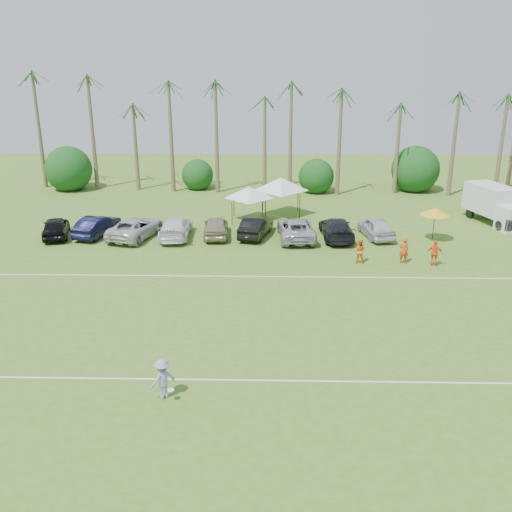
{
  "coord_description": "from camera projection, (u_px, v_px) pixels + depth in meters",
  "views": [
    {
      "loc": [
        1.29,
        -19.05,
        13.1
      ],
      "look_at": [
        0.55,
        13.32,
        1.6
      ],
      "focal_mm": 40.0,
      "sensor_mm": 36.0,
      "label": 1
    }
  ],
  "objects": [
    {
      "name": "palm_tree_9",
      "position": [
        442.0,
        106.0,
        54.98
      ],
      "size": [
        2.4,
        2.4,
        9.9
      ],
      "color": "brown",
      "rests_on": "ground"
    },
    {
      "name": "canopy_tent_right",
      "position": [
        281.0,
        178.0,
        47.87
      ],
      "size": [
        4.74,
        4.74,
        3.84
      ],
      "color": "black",
      "rests_on": "ground"
    },
    {
      "name": "palm_tree_1",
      "position": [
        83.0,
        105.0,
        55.73
      ],
      "size": [
        2.4,
        2.4,
        9.9
      ],
      "color": "brown",
      "rests_on": "ground"
    },
    {
      "name": "parked_car_3",
      "position": [
        176.0,
        227.0,
        42.93
      ],
      "size": [
        2.3,
        5.37,
        1.54
      ],
      "primitive_type": "imported",
      "rotation": [
        0.0,
        0.0,
        3.17
      ],
      "color": "white",
      "rests_on": "ground"
    },
    {
      "name": "parked_car_1",
      "position": [
        97.0,
        226.0,
        43.33
      ],
      "size": [
        2.8,
        4.95,
        1.54
      ],
      "primitive_type": "imported",
      "rotation": [
        0.0,
        0.0,
        2.88
      ],
      "color": "black",
      "rests_on": "ground"
    },
    {
      "name": "palm_tree_8",
      "position": [
        390.0,
        115.0,
        55.38
      ],
      "size": [
        2.4,
        2.4,
        8.9
      ],
      "color": "brown",
      "rests_on": "ground"
    },
    {
      "name": "palm_tree_3",
      "position": [
        173.0,
        87.0,
        54.97
      ],
      "size": [
        2.4,
        2.4,
        11.9
      ],
      "color": "brown",
      "rests_on": "ground"
    },
    {
      "name": "palm_tree_5",
      "position": [
        256.0,
        106.0,
        55.37
      ],
      "size": [
        2.4,
        2.4,
        9.9
      ],
      "color": "brown",
      "rests_on": "ground"
    },
    {
      "name": "sideline_player_b",
      "position": [
        359.0,
        251.0,
        37.69
      ],
      "size": [
        0.92,
        0.79,
        1.62
      ],
      "primitive_type": "imported",
      "rotation": [
        0.0,
        0.0,
        2.89
      ],
      "color": "orange",
      "rests_on": "ground"
    },
    {
      "name": "palm_tree_2",
      "position": [
        133.0,
        96.0,
        55.34
      ],
      "size": [
        2.4,
        2.4,
        10.9
      ],
      "color": "brown",
      "rests_on": "ground"
    },
    {
      "name": "sideline_player_c",
      "position": [
        435.0,
        253.0,
        37.06
      ],
      "size": [
        1.09,
        0.69,
        1.73
      ],
      "primitive_type": "imported",
      "rotation": [
        0.0,
        0.0,
        2.86
      ],
      "color": "#FF5F1C",
      "rests_on": "ground"
    },
    {
      "name": "bush_tree_2",
      "position": [
        315.0,
        171.0,
        58.37
      ],
      "size": [
        4.0,
        4.0,
        4.0
      ],
      "color": "brown",
      "rests_on": "ground"
    },
    {
      "name": "field_lines",
      "position": [
        243.0,
        318.0,
        29.9
      ],
      "size": [
        80.0,
        12.1,
        0.01
      ],
      "color": "white",
      "rests_on": "ground"
    },
    {
      "name": "parked_car_0",
      "position": [
        56.0,
        227.0,
        43.0
      ],
      "size": [
        2.92,
        4.84,
        1.54
      ],
      "primitive_type": "imported",
      "rotation": [
        0.0,
        0.0,
        3.4
      ],
      "color": "black",
      "rests_on": "ground"
    },
    {
      "name": "palm_tree_6",
      "position": [
        298.0,
        97.0,
        54.99
      ],
      "size": [
        2.4,
        2.4,
        10.9
      ],
      "color": "brown",
      "rests_on": "ground"
    },
    {
      "name": "palm_tree_4",
      "position": [
        215.0,
        115.0,
        55.75
      ],
      "size": [
        2.4,
        2.4,
        8.9
      ],
      "color": "brown",
      "rests_on": "ground"
    },
    {
      "name": "sideline_player_a",
      "position": [
        404.0,
        250.0,
        37.55
      ],
      "size": [
        0.68,
        0.47,
        1.78
      ],
      "primitive_type": "imported",
      "rotation": [
        0.0,
        0.0,
        3.21
      ],
      "color": "#D04F17",
      "rests_on": "ground"
    },
    {
      "name": "parked_car_7",
      "position": [
        336.0,
        228.0,
        42.66
      ],
      "size": [
        2.4,
        5.41,
        1.54
      ],
      "primitive_type": "imported",
      "rotation": [
        0.0,
        0.0,
        3.19
      ],
      "color": "black",
      "rests_on": "ground"
    },
    {
      "name": "bush_tree_3",
      "position": [
        413.0,
        171.0,
        58.16
      ],
      "size": [
        4.0,
        4.0,
        4.0
      ],
      "color": "brown",
      "rests_on": "ground"
    },
    {
      "name": "frisbee_player",
      "position": [
        162.0,
        379.0,
        22.74
      ],
      "size": [
        1.27,
        1.19,
        1.72
      ],
      "rotation": [
        0.0,
        0.0,
        3.81
      ],
      "color": "#8B86BE",
      "rests_on": "ground"
    },
    {
      "name": "ground",
      "position": [
        234.0,
        408.0,
        22.37
      ],
      "size": [
        120.0,
        120.0,
        0.0
      ],
      "primitive_type": "plane",
      "color": "#466B20",
      "rests_on": "ground"
    },
    {
      "name": "canopy_tent_left",
      "position": [
        249.0,
        187.0,
        46.49
      ],
      "size": [
        4.15,
        4.15,
        3.36
      ],
      "color": "black",
      "rests_on": "ground"
    },
    {
      "name": "box_truck",
      "position": [
        495.0,
        204.0,
        46.25
      ],
      "size": [
        3.79,
        6.2,
        3.0
      ],
      "rotation": [
        0.0,
        0.0,
        0.3
      ],
      "color": "silver",
      "rests_on": "ground"
    },
    {
      "name": "parked_car_5",
      "position": [
        256.0,
        226.0,
        43.15
      ],
      "size": [
        2.71,
        4.94,
        1.54
      ],
      "primitive_type": "imported",
      "rotation": [
        0.0,
        0.0,
        2.9
      ],
      "color": "black",
      "rests_on": "ground"
    },
    {
      "name": "parked_car_4",
      "position": [
        216.0,
        227.0,
        43.11
      ],
      "size": [
        2.12,
        4.64,
        1.54
      ],
      "primitive_type": "imported",
      "rotation": [
        0.0,
        0.0,
        3.21
      ],
      "color": "gray",
      "rests_on": "ground"
    },
    {
      "name": "bush_tree_1",
      "position": [
        198.0,
        170.0,
        58.63
      ],
      "size": [
        4.0,
        4.0,
        4.0
      ],
      "color": "brown",
      "rests_on": "ground"
    },
    {
      "name": "parked_car_2",
      "position": [
        135.0,
        228.0,
        42.87
      ],
      "size": [
        3.89,
        6.02,
        1.54
      ],
      "primitive_type": "imported",
      "rotation": [
        0.0,
        0.0,
        2.88
      ],
      "color": "#BABBBB",
      "rests_on": "ground"
    },
    {
      "name": "parked_car_8",
      "position": [
        376.0,
        227.0,
        42.97
      ],
      "size": [
        2.54,
        4.77,
        1.54
      ],
      "primitive_type": "imported",
      "rotation": [
        0.0,
        0.0,
        3.31
      ],
      "color": "silver",
      "rests_on": "ground"
    },
    {
      "name": "palm_tree_10",
      "position": [
        496.0,
        97.0,
        54.58
      ],
      "size": [
        2.4,
        2.4,
        10.9
      ],
      "color": "brown",
      "rests_on": "ground"
    },
    {
      "name": "bush_tree_0",
      "position": [
        73.0,
        170.0,
        58.91
      ],
      "size": [
        4.0,
        4.0,
        4.0
      ],
      "color": "brown",
      "rests_on": "ground"
    },
    {
      "name": "parked_car_6",
      "position": [
        296.0,
        229.0,
        42.59
      ],
      "size": [
        2.87,
        5.69,
        1.54
      ],
      "primitive_type": "imported",
      "rotation": [
        0.0,
        0.0,
        3.2
      ],
      "color": "#ABACB1",
      "rests_on": "ground"
    },
    {
      "name": "palm_tree_7",
      "position": [
        339.0,
        88.0,
        54.62
      ],
      "size": [
        2.4,
        2.4,
        11.9
      ],
      "color": "brown",
      "rests_on": "ground"
    },
    {
      "name": "market_umbrella",
      "position": [
        435.0,
        212.0,
        41.58
      ],
      "size": [
        2.24,
        2.24,
        2.49
      ],
      "color": "black",
      "rests_on": "ground"
    },
    {
      "name": "palm_tree_0",
      "position": [
        33.0,
        114.0,
        56.13
      ],
      "size": [
        2.4,
        2.4,
        8.9
      ],
      "color": "brown",
      "rests_on": "ground"
    }
  ]
}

